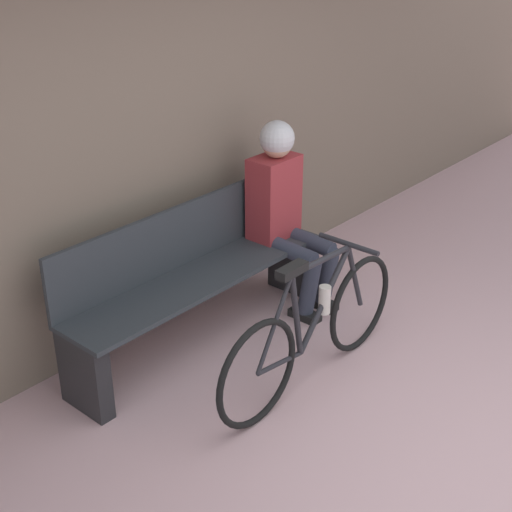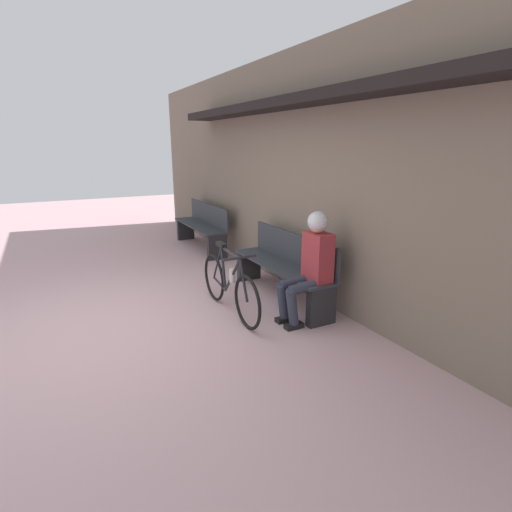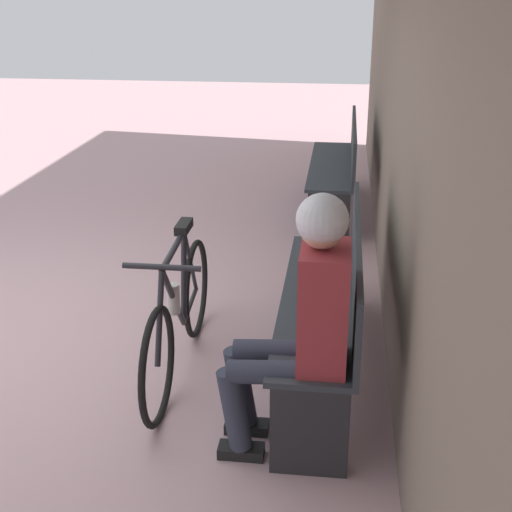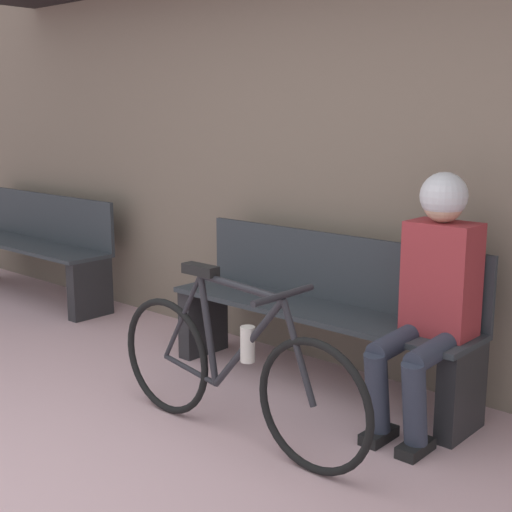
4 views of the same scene
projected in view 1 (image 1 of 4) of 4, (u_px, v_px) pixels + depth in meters
name	position (u px, v px, depth m)	size (l,w,h in m)	color
storefront_wall	(128.00, 72.00, 4.07)	(12.00, 0.56, 3.20)	#756656
park_bench_near	(195.00, 279.00, 4.43)	(1.92, 0.42, 0.88)	#2D3338
bicycle	(313.00, 330.00, 4.05)	(1.59, 0.40, 0.84)	black
person_seated	(284.00, 202.00, 4.74)	(0.34, 0.59, 1.29)	#2D3342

